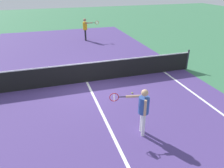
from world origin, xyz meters
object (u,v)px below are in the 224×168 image
(player_near, at_px, (143,107))
(tennis_ball_near_net, at_px, (132,93))
(net, at_px, (86,72))
(player_far, at_px, (85,27))

(player_near, bearing_deg, tennis_ball_near_net, 73.85)
(net, xyz_separation_m, tennis_ball_near_net, (1.60, -1.72, -0.46))
(player_near, bearing_deg, net, 101.79)
(net, relative_size, tennis_ball_near_net, 166.23)
(player_near, relative_size, tennis_ball_near_net, 23.31)
(player_near, height_order, tennis_ball_near_net, player_near)
(player_far, height_order, tennis_ball_near_net, player_far)
(player_near, xyz_separation_m, tennis_ball_near_net, (0.72, 2.50, -0.91))
(net, bearing_deg, player_near, -78.21)
(player_near, xyz_separation_m, player_far, (0.61, 11.83, 0.10))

